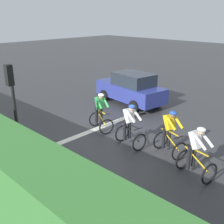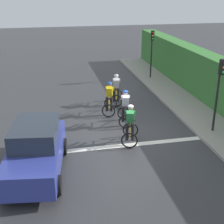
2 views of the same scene
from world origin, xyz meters
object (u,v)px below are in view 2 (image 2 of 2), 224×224
(traffic_light_near_crossing, at_px, (219,85))
(cyclist_second, at_px, (109,99))
(cyclist_mid, at_px, (125,108))
(traffic_light_far_junction, at_px, (152,47))
(cyclist_lead, at_px, (116,90))
(car_navy, at_px, (36,150))
(cyclist_fourth, at_px, (130,125))

(traffic_light_near_crossing, bearing_deg, cyclist_second, 141.48)
(cyclist_second, height_order, traffic_light_near_crossing, traffic_light_near_crossing)
(cyclist_mid, distance_m, traffic_light_far_junction, 8.11)
(cyclist_lead, distance_m, traffic_light_far_junction, 5.69)
(car_navy, bearing_deg, cyclist_second, 53.45)
(cyclist_mid, xyz_separation_m, traffic_light_near_crossing, (3.58, -1.77, 1.43))
(cyclist_fourth, relative_size, car_navy, 0.39)
(cyclist_lead, xyz_separation_m, cyclist_mid, (-0.19, -2.80, 0.00))
(cyclist_lead, height_order, cyclist_second, same)
(cyclist_mid, relative_size, cyclist_fourth, 1.00)
(cyclist_lead, distance_m, cyclist_fourth, 4.71)
(cyclist_lead, relative_size, car_navy, 0.39)
(traffic_light_far_junction, bearing_deg, cyclist_second, -125.74)
(cyclist_second, relative_size, traffic_light_far_junction, 0.50)
(cyclist_second, relative_size, car_navy, 0.39)
(car_navy, distance_m, traffic_light_far_junction, 13.01)
(cyclist_second, xyz_separation_m, cyclist_mid, (0.46, -1.45, 0.00))
(cyclist_second, bearing_deg, traffic_light_near_crossing, -38.52)
(cyclist_lead, xyz_separation_m, cyclist_fourth, (-0.46, -4.69, 0.00))
(cyclist_fourth, relative_size, traffic_light_far_junction, 0.50)
(car_navy, height_order, traffic_light_near_crossing, traffic_light_near_crossing)
(cyclist_lead, xyz_separation_m, traffic_light_near_crossing, (3.39, -4.58, 1.43))
(cyclist_second, bearing_deg, cyclist_lead, 64.29)
(cyclist_mid, bearing_deg, cyclist_fourth, -98.19)
(cyclist_lead, relative_size, cyclist_mid, 1.00)
(cyclist_mid, height_order, traffic_light_far_junction, traffic_light_far_junction)
(cyclist_lead, relative_size, cyclist_fourth, 1.00)
(cyclist_mid, distance_m, traffic_light_near_crossing, 4.24)
(cyclist_second, height_order, traffic_light_far_junction, traffic_light_far_junction)
(car_navy, height_order, traffic_light_far_junction, traffic_light_far_junction)
(cyclist_second, relative_size, traffic_light_near_crossing, 0.50)
(car_navy, distance_m, traffic_light_near_crossing, 7.87)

